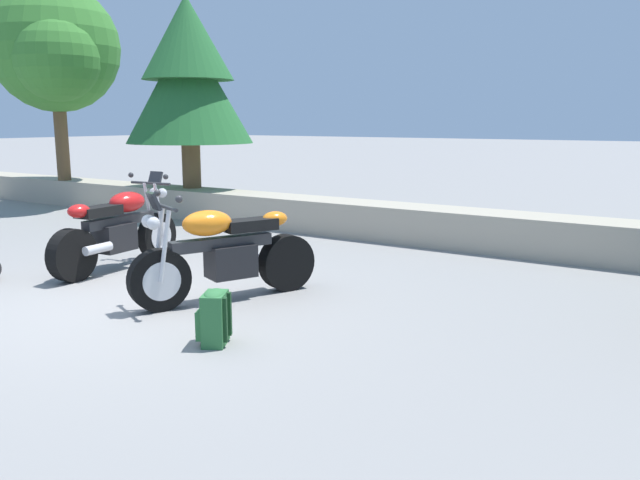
{
  "coord_description": "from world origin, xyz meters",
  "views": [
    {
      "loc": [
        5.15,
        -4.16,
        1.85
      ],
      "look_at": [
        1.65,
        1.2,
        0.65
      ],
      "focal_mm": 35.91,
      "sensor_mm": 36.0,
      "label": 1
    }
  ],
  "objects_px": {
    "motorcycle_red_near_left": "(119,231)",
    "rider_backpack": "(214,316)",
    "pine_tree_mid_left": "(188,73)",
    "motorcycle_orange_centre": "(224,254)",
    "leafy_tree_far_left": "(55,50)"
  },
  "relations": [
    {
      "from": "rider_backpack",
      "to": "motorcycle_orange_centre",
      "type": "bearing_deg",
      "value": 127.83
    },
    {
      "from": "leafy_tree_far_left",
      "to": "pine_tree_mid_left",
      "type": "relative_size",
      "value": 1.15
    },
    {
      "from": "motorcycle_red_near_left",
      "to": "rider_backpack",
      "type": "relative_size",
      "value": 4.4
    },
    {
      "from": "motorcycle_red_near_left",
      "to": "rider_backpack",
      "type": "height_order",
      "value": "motorcycle_red_near_left"
    },
    {
      "from": "leafy_tree_far_left",
      "to": "pine_tree_mid_left",
      "type": "distance_m",
      "value": 3.44
    },
    {
      "from": "motorcycle_orange_centre",
      "to": "leafy_tree_far_left",
      "type": "relative_size",
      "value": 0.47
    },
    {
      "from": "pine_tree_mid_left",
      "to": "motorcycle_orange_centre",
      "type": "bearing_deg",
      "value": -42.85
    },
    {
      "from": "motorcycle_orange_centre",
      "to": "leafy_tree_far_left",
      "type": "xyz_separation_m",
      "value": [
        -7.93,
        3.77,
        2.81
      ]
    },
    {
      "from": "motorcycle_orange_centre",
      "to": "rider_backpack",
      "type": "height_order",
      "value": "motorcycle_orange_centre"
    },
    {
      "from": "leafy_tree_far_left",
      "to": "motorcycle_orange_centre",
      "type": "bearing_deg",
      "value": -25.46
    },
    {
      "from": "motorcycle_red_near_left",
      "to": "rider_backpack",
      "type": "distance_m",
      "value": 3.25
    },
    {
      "from": "motorcycle_orange_centre",
      "to": "leafy_tree_far_left",
      "type": "bearing_deg",
      "value": 154.54
    },
    {
      "from": "rider_backpack",
      "to": "pine_tree_mid_left",
      "type": "bearing_deg",
      "value": 135.5
    },
    {
      "from": "pine_tree_mid_left",
      "to": "rider_backpack",
      "type": "bearing_deg",
      "value": -44.5
    },
    {
      "from": "motorcycle_orange_centre",
      "to": "pine_tree_mid_left",
      "type": "bearing_deg",
      "value": 137.15
    }
  ]
}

